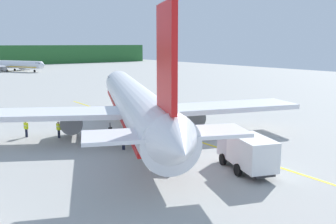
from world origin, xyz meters
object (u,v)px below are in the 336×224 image
at_px(crew_marshaller, 26,127).
at_px(crew_supervisor, 123,139).
at_px(airliner_far_taxiway, 12,65).
at_px(airliner_foreground, 134,103).
at_px(cargo_container_near, 178,152).
at_px(crew_loader_left, 160,139).
at_px(crew_loader_right, 59,128).
at_px(service_truck_catering, 247,151).

distance_m(crew_marshaller, crew_supervisor, 11.51).
bearing_deg(crew_supervisor, airliner_far_taxiway, 81.30).
relative_size(airliner_foreground, cargo_container_near, 17.15).
distance_m(airliner_far_taxiway, crew_supervisor, 107.74).
bearing_deg(crew_marshaller, airliner_far_taxiway, 77.13).
bearing_deg(crew_loader_left, crew_loader_right, 122.86).
bearing_deg(cargo_container_near, airliner_far_taxiway, 82.48).
height_order(airliner_far_taxiway, cargo_container_near, airliner_far_taxiway).
distance_m(airliner_foreground, airliner_far_taxiway, 102.88).
height_order(airliner_far_taxiway, crew_loader_left, airliner_far_taxiway).
relative_size(airliner_foreground, crew_supervisor, 22.62).
height_order(airliner_foreground, crew_loader_left, airliner_foreground).
bearing_deg(service_truck_catering, crew_loader_left, 102.35).
height_order(service_truck_catering, cargo_container_near, service_truck_catering).
xyz_separation_m(airliner_foreground, airliner_far_taxiway, (12.48, 102.11, -1.07)).
relative_size(airliner_far_taxiway, crew_supervisor, 14.64).
relative_size(service_truck_catering, cargo_container_near, 2.69).
bearing_deg(crew_loader_left, cargo_container_near, -107.39).
distance_m(airliner_foreground, crew_loader_left, 6.63).
xyz_separation_m(airliner_far_taxiway, cargo_container_near, (-14.87, -112.68, -1.32)).
bearing_deg(service_truck_catering, cargo_container_near, 128.28).
bearing_deg(crew_marshaller, service_truck_catering, -62.71).
bearing_deg(airliner_far_taxiway, crew_supervisor, -98.70).
relative_size(airliner_far_taxiway, service_truck_catering, 4.13).
bearing_deg(crew_marshaller, crew_loader_right, -42.33).
bearing_deg(crew_loader_right, cargo_container_near, -71.50).
xyz_separation_m(airliner_far_taxiway, crew_supervisor, (-16.29, -106.49, -1.29)).
relative_size(crew_marshaller, crew_supervisor, 0.99).
distance_m(service_truck_catering, cargo_container_near, 5.36).
distance_m(airliner_foreground, crew_loader_right, 8.08).
height_order(airliner_far_taxiway, crew_supervisor, airliner_far_taxiway).
relative_size(service_truck_catering, crew_loader_left, 3.82).
bearing_deg(airliner_far_taxiway, crew_marshaller, -102.87).
relative_size(airliner_far_taxiway, cargo_container_near, 11.10).
bearing_deg(crew_marshaller, airliner_foreground, -30.20).
relative_size(airliner_far_taxiway, crew_loader_right, 14.90).
xyz_separation_m(crew_marshaller, crew_supervisor, (5.77, -9.96, 0.01)).
height_order(crew_marshaller, crew_loader_left, crew_marshaller).
bearing_deg(airliner_foreground, crew_marshaller, 149.80).
height_order(service_truck_catering, crew_marshaller, service_truck_catering).
bearing_deg(crew_loader_right, service_truck_catering, -66.24).
bearing_deg(airliner_foreground, crew_loader_left, -99.22).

